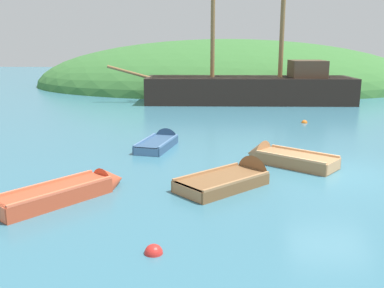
{
  "coord_description": "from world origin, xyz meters",
  "views": [
    {
      "loc": [
        -3.59,
        -13.11,
        3.95
      ],
      "look_at": [
        -4.51,
        2.14,
        0.39
      ],
      "focal_mm": 40.58,
      "sensor_mm": 36.0,
      "label": 1
    }
  ],
  "objects_px": {
    "rowboat_center": "(161,143)",
    "buoy_red": "(154,253)",
    "rowboat_near_dock": "(71,193)",
    "sailing_ship": "(251,93)",
    "rowboat_portside": "(283,159)",
    "buoy_orange": "(304,123)",
    "rowboat_outer_left": "(237,180)"
  },
  "relations": [
    {
      "from": "sailing_ship",
      "to": "buoy_red",
      "type": "height_order",
      "value": "sailing_ship"
    },
    {
      "from": "rowboat_portside",
      "to": "rowboat_near_dock",
      "type": "height_order",
      "value": "rowboat_portside"
    },
    {
      "from": "rowboat_center",
      "to": "buoy_orange",
      "type": "distance_m",
      "value": 8.56
    },
    {
      "from": "buoy_red",
      "to": "sailing_ship",
      "type": "bearing_deg",
      "value": 81.09
    },
    {
      "from": "rowboat_outer_left",
      "to": "buoy_orange",
      "type": "relative_size",
      "value": 10.58
    },
    {
      "from": "sailing_ship",
      "to": "rowboat_near_dock",
      "type": "height_order",
      "value": "sailing_ship"
    },
    {
      "from": "rowboat_center",
      "to": "buoy_red",
      "type": "height_order",
      "value": "rowboat_center"
    },
    {
      "from": "sailing_ship",
      "to": "rowboat_outer_left",
      "type": "distance_m",
      "value": 17.5
    },
    {
      "from": "rowboat_center",
      "to": "rowboat_near_dock",
      "type": "bearing_deg",
      "value": 176.53
    },
    {
      "from": "rowboat_center",
      "to": "rowboat_near_dock",
      "type": "distance_m",
      "value": 6.23
    },
    {
      "from": "rowboat_portside",
      "to": "buoy_orange",
      "type": "xyz_separation_m",
      "value": [
        2.18,
        7.72,
        -0.13
      ]
    },
    {
      "from": "rowboat_near_dock",
      "to": "rowboat_outer_left",
      "type": "distance_m",
      "value": 4.61
    },
    {
      "from": "rowboat_center",
      "to": "rowboat_portside",
      "type": "distance_m",
      "value": 5.01
    },
    {
      "from": "rowboat_portside",
      "to": "buoy_red",
      "type": "height_order",
      "value": "rowboat_portside"
    },
    {
      "from": "rowboat_outer_left",
      "to": "rowboat_near_dock",
      "type": "bearing_deg",
      "value": 154.12
    },
    {
      "from": "buoy_red",
      "to": "rowboat_outer_left",
      "type": "bearing_deg",
      "value": 68.01
    },
    {
      "from": "buoy_red",
      "to": "rowboat_center",
      "type": "bearing_deg",
      "value": 96.56
    },
    {
      "from": "rowboat_portside",
      "to": "rowboat_near_dock",
      "type": "xyz_separation_m",
      "value": [
        -6.02,
        -3.73,
        0.01
      ]
    },
    {
      "from": "rowboat_center",
      "to": "buoy_red",
      "type": "relative_size",
      "value": 8.59
    },
    {
      "from": "rowboat_center",
      "to": "buoy_orange",
      "type": "xyz_separation_m",
      "value": [
        6.63,
        5.42,
        -0.09
      ]
    },
    {
      "from": "sailing_ship",
      "to": "rowboat_portside",
      "type": "xyz_separation_m",
      "value": [
        -0.0,
        -15.15,
        -0.54
      ]
    },
    {
      "from": "sailing_ship",
      "to": "buoy_orange",
      "type": "relative_size",
      "value": 54.52
    },
    {
      "from": "rowboat_portside",
      "to": "buoy_red",
      "type": "distance_m",
      "value": 7.48
    },
    {
      "from": "sailing_ship",
      "to": "buoy_orange",
      "type": "height_order",
      "value": "sailing_ship"
    },
    {
      "from": "rowboat_portside",
      "to": "buoy_orange",
      "type": "relative_size",
      "value": 10.61
    },
    {
      "from": "rowboat_center",
      "to": "rowboat_portside",
      "type": "height_order",
      "value": "rowboat_portside"
    },
    {
      "from": "rowboat_portside",
      "to": "rowboat_outer_left",
      "type": "distance_m",
      "value": 2.81
    },
    {
      "from": "rowboat_center",
      "to": "rowboat_portside",
      "type": "bearing_deg",
      "value": -106.25
    },
    {
      "from": "buoy_red",
      "to": "buoy_orange",
      "type": "relative_size",
      "value": 1.21
    },
    {
      "from": "sailing_ship",
      "to": "buoy_orange",
      "type": "xyz_separation_m",
      "value": [
        2.18,
        -7.42,
        -0.67
      ]
    },
    {
      "from": "rowboat_near_dock",
      "to": "rowboat_outer_left",
      "type": "xyz_separation_m",
      "value": [
        4.37,
        1.46,
        -0.04
      ]
    },
    {
      "from": "rowboat_center",
      "to": "rowboat_portside",
      "type": "relative_size",
      "value": 0.98
    }
  ]
}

